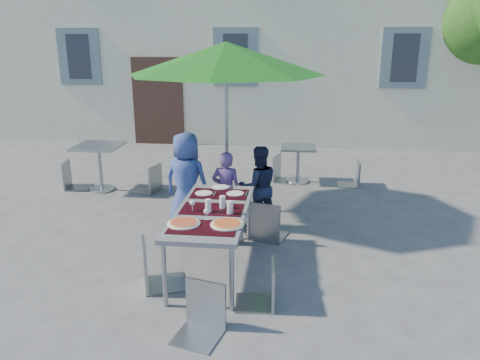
# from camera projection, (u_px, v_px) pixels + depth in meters

# --- Properties ---
(ground) EXTENTS (90.00, 90.00, 0.00)m
(ground) POSITION_uv_depth(u_px,v_px,m) (148.00, 298.00, 4.92)
(ground) COLOR #4D4D50
(ground) RESTS_ON ground
(dining_table) EXTENTS (0.80, 1.85, 0.76)m
(dining_table) POSITION_uv_depth(u_px,v_px,m) (212.00, 214.00, 5.37)
(dining_table) COLOR #4F4F54
(dining_table) RESTS_ON ground
(pizza_near_left) EXTENTS (0.35, 0.35, 0.03)m
(pizza_near_left) POSITION_uv_depth(u_px,v_px,m) (184.00, 223.00, 4.91)
(pizza_near_left) COLOR white
(pizza_near_left) RESTS_ON dining_table
(pizza_near_right) EXTENTS (0.35, 0.35, 0.03)m
(pizza_near_right) POSITION_uv_depth(u_px,v_px,m) (227.00, 224.00, 4.88)
(pizza_near_right) COLOR white
(pizza_near_right) RESTS_ON dining_table
(glassware) EXTENTS (0.50, 0.44, 0.15)m
(glassware) POSITION_uv_depth(u_px,v_px,m) (216.00, 206.00, 5.24)
(glassware) COLOR silver
(glassware) RESTS_ON dining_table
(place_settings) EXTENTS (0.65, 0.49, 0.01)m
(place_settings) POSITION_uv_depth(u_px,v_px,m) (220.00, 191.00, 5.96)
(place_settings) COLOR white
(place_settings) RESTS_ON dining_table
(child_0) EXTENTS (0.77, 0.61, 1.39)m
(child_0) POSITION_uv_depth(u_px,v_px,m) (187.00, 181.00, 6.63)
(child_0) COLOR #354A94
(child_0) RESTS_ON ground
(child_1) EXTENTS (0.44, 0.32, 1.15)m
(child_1) POSITION_uv_depth(u_px,v_px,m) (226.00, 191.00, 6.55)
(child_1) COLOR #583C7A
(child_1) RESTS_ON ground
(child_2) EXTENTS (0.66, 0.51, 1.19)m
(child_2) POSITION_uv_depth(u_px,v_px,m) (258.00, 187.00, 6.68)
(child_2) COLOR #1B223D
(child_2) RESTS_ON ground
(chair_0) EXTENTS (0.60, 0.61, 1.06)m
(chair_0) POSITION_uv_depth(u_px,v_px,m) (194.00, 196.00, 6.19)
(chair_0) COLOR #94999F
(chair_0) RESTS_ON ground
(chair_1) EXTENTS (0.56, 0.56, 1.04)m
(chair_1) POSITION_uv_depth(u_px,v_px,m) (225.00, 198.00, 6.17)
(chair_1) COLOR gray
(chair_1) RESTS_ON ground
(chair_2) EXTENTS (0.58, 0.58, 1.05)m
(chair_2) POSITION_uv_depth(u_px,v_px,m) (266.00, 196.00, 6.20)
(chair_2) COLOR gray
(chair_2) RESTS_ON ground
(chair_3) EXTENTS (0.58, 0.58, 1.01)m
(chair_3) POSITION_uv_depth(u_px,v_px,m) (153.00, 236.00, 5.01)
(chair_3) COLOR gray
(chair_3) RESTS_ON ground
(chair_4) EXTENTS (0.42, 0.42, 0.88)m
(chair_4) POSITION_uv_depth(u_px,v_px,m) (264.00, 259.00, 4.67)
(chair_4) COLOR #8F949A
(chair_4) RESTS_ON ground
(chair_5) EXTENTS (0.49, 0.49, 0.91)m
(chair_5) POSITION_uv_depth(u_px,v_px,m) (201.00, 281.00, 4.21)
(chair_5) COLOR #92969E
(chair_5) RESTS_ON ground
(patio_umbrella) EXTENTS (2.92, 2.92, 2.59)m
(patio_umbrella) POSITION_uv_depth(u_px,v_px,m) (226.00, 59.00, 6.81)
(patio_umbrella) COLOR #B4B7BD
(patio_umbrella) RESTS_ON ground
(cafe_table_0) EXTENTS (0.78, 0.78, 0.84)m
(cafe_table_0) POSITION_uv_depth(u_px,v_px,m) (99.00, 158.00, 8.30)
(cafe_table_0) COLOR #B4B7BD
(cafe_table_0) RESTS_ON ground
(bg_chair_l_0) EXTENTS (0.49, 0.49, 0.95)m
(bg_chair_l_0) POSITION_uv_depth(u_px,v_px,m) (71.00, 158.00, 8.43)
(bg_chair_l_0) COLOR gray
(bg_chair_l_0) RESTS_ON ground
(bg_chair_r_0) EXTENTS (0.51, 0.51, 0.94)m
(bg_chair_r_0) POSITION_uv_depth(u_px,v_px,m) (150.00, 162.00, 8.22)
(bg_chair_r_0) COLOR gray
(bg_chair_r_0) RESTS_ON ground
(cafe_table_1) EXTENTS (0.64, 0.64, 0.69)m
(cafe_table_1) POSITION_uv_depth(u_px,v_px,m) (298.00, 159.00, 8.84)
(cafe_table_1) COLOR #B4B7BD
(cafe_table_1) RESTS_ON ground
(bg_chair_l_1) EXTENTS (0.52, 0.52, 0.95)m
(bg_chair_l_1) POSITION_uv_depth(u_px,v_px,m) (282.00, 153.00, 8.87)
(bg_chair_l_1) COLOR #8E9499
(bg_chair_l_1) RESTS_ON ground
(bg_chair_r_1) EXTENTS (0.39, 0.39, 0.87)m
(bg_chair_r_1) POSITION_uv_depth(u_px,v_px,m) (354.00, 159.00, 8.59)
(bg_chair_r_1) COLOR gray
(bg_chair_r_1) RESTS_ON ground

